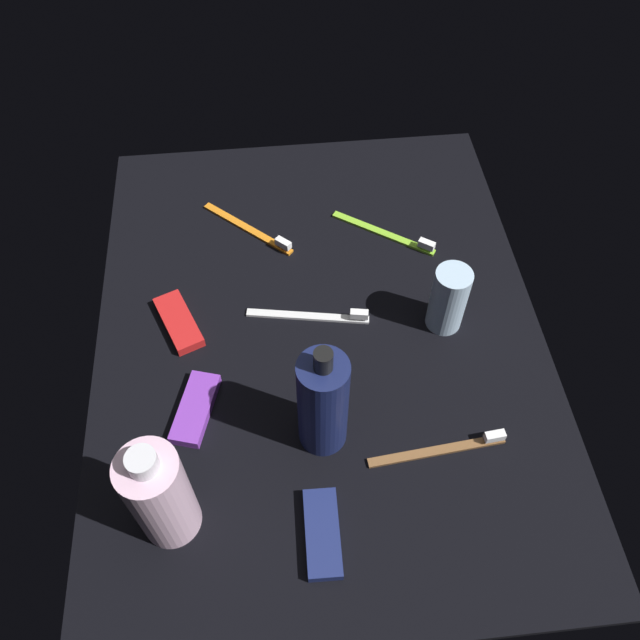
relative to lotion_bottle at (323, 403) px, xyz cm
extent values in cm
cube|color=black|center=(-16.14, 1.32, -9.02)|extent=(84.00, 64.00, 1.20)
cylinder|color=#161E4B|center=(0.00, 0.00, -0.20)|extent=(6.17, 6.17, 16.43)
cylinder|color=black|center=(0.00, 0.00, 9.41)|extent=(2.20, 2.20, 2.80)
cylinder|color=silver|center=(9.35, -18.97, -0.58)|extent=(6.90, 6.90, 15.68)
cylinder|color=silver|center=(9.35, -18.97, 8.37)|extent=(3.20, 3.20, 2.20)
cylinder|color=silver|center=(-16.08, 19.34, -3.03)|extent=(5.12, 5.12, 10.77)
cube|color=white|center=(-19.01, -0.20, -7.97)|extent=(4.42, 17.92, 0.90)
cube|color=white|center=(-17.66, 7.18, -6.92)|extent=(1.55, 2.76, 1.20)
cube|color=orange|center=(-37.72, -8.33, -7.97)|extent=(13.02, 14.11, 0.90)
cube|color=white|center=(-32.67, -2.79, -6.92)|extent=(2.56, 2.66, 1.20)
cube|color=#8CD133|center=(-34.42, 13.45, -7.97)|extent=(11.30, 15.43, 0.90)
cube|color=white|center=(-30.12, 19.59, -6.92)|extent=(2.39, 2.76, 1.20)
cube|color=brown|center=(3.89, 14.20, -7.97)|extent=(2.83, 18.03, 0.90)
cube|color=white|center=(3.21, 21.67, -6.92)|extent=(1.33, 2.69, 1.20)
cube|color=navy|center=(13.01, -1.41, -7.67)|extent=(10.51, 4.29, 1.50)
cube|color=purple|center=(-5.07, -16.35, -7.67)|extent=(11.11, 6.85, 1.50)
cube|color=red|center=(-19.52, -18.91, -7.67)|extent=(11.14, 7.66, 1.50)
camera|label=1|loc=(37.30, -4.20, 68.38)|focal=36.45mm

